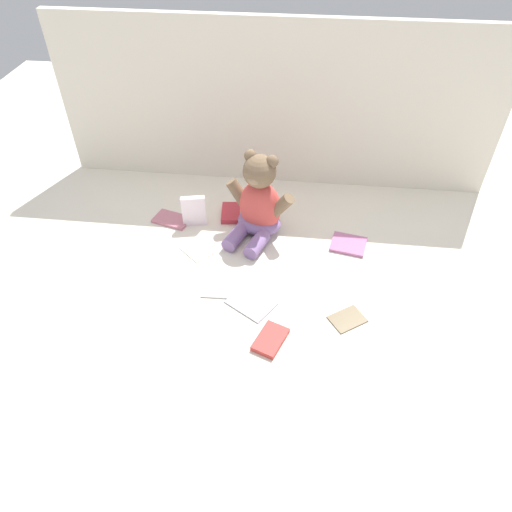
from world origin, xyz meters
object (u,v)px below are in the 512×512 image
(book_case_4, at_px, (348,244))
(book_case_5, at_px, (198,249))
(book_case_0, at_px, (172,220))
(book_case_7, at_px, (270,339))
(book_case_1, at_px, (231,213))
(book_case_2, at_px, (251,302))
(book_case_8, at_px, (347,319))
(book_case_6, at_px, (194,211))
(book_case_3, at_px, (224,287))
(teddy_bear, at_px, (259,205))

(book_case_4, distance_m, book_case_5, 0.50)
(book_case_0, distance_m, book_case_7, 0.63)
(book_case_1, bearing_deg, book_case_2, -79.52)
(book_case_1, bearing_deg, book_case_8, -54.01)
(book_case_0, relative_size, book_case_6, 1.09)
(book_case_8, bearing_deg, book_case_4, -37.19)
(book_case_6, relative_size, book_case_7, 1.08)
(book_case_1, bearing_deg, book_case_7, -76.69)
(book_case_7, bearing_deg, book_case_5, -30.61)
(book_case_2, relative_size, book_case_8, 1.35)
(book_case_1, relative_size, book_case_3, 0.84)
(teddy_bear, height_order, book_case_2, teddy_bear)
(book_case_3, height_order, book_case_7, book_case_7)
(book_case_5, relative_size, book_case_8, 1.05)
(teddy_bear, distance_m, book_case_0, 0.33)
(book_case_2, xyz_separation_m, book_case_3, (-0.09, 0.05, -0.00))
(book_case_4, bearing_deg, book_case_1, -95.00)
(book_case_6, xyz_separation_m, book_case_7, (0.31, -0.48, -0.05))
(book_case_5, bearing_deg, book_case_2, 84.79)
(teddy_bear, bearing_deg, book_case_8, -31.41)
(book_case_5, height_order, book_case_6, book_case_6)
(book_case_4, height_order, book_case_8, book_case_4)
(book_case_1, distance_m, book_case_5, 0.22)
(book_case_4, height_order, book_case_5, book_case_4)
(book_case_6, bearing_deg, book_case_3, -75.74)
(book_case_2, height_order, book_case_7, book_case_7)
(book_case_1, bearing_deg, book_case_6, -156.36)
(book_case_3, xyz_separation_m, book_case_7, (0.16, -0.18, 0.00))
(book_case_0, xyz_separation_m, book_case_2, (0.33, -0.36, -0.00))
(book_case_1, relative_size, book_case_4, 0.97)
(teddy_bear, relative_size, book_case_1, 2.70)
(book_case_3, bearing_deg, book_case_1, -176.40)
(teddy_bear, xyz_separation_m, book_case_3, (-0.07, -0.29, -0.11))
(book_case_6, bearing_deg, book_case_0, 160.62)
(book_case_1, xyz_separation_m, book_case_6, (-0.12, -0.07, 0.05))
(book_case_1, bearing_deg, book_case_4, -22.48)
(book_case_4, bearing_deg, book_case_7, -16.37)
(book_case_0, height_order, book_case_8, book_case_0)
(book_case_0, relative_size, book_case_5, 1.25)
(teddy_bear, distance_m, book_case_3, 0.31)
(book_case_0, distance_m, book_case_2, 0.49)
(book_case_4, bearing_deg, teddy_bear, -87.01)
(book_case_5, bearing_deg, book_case_1, -159.69)
(book_case_0, relative_size, book_case_2, 0.96)
(teddy_bear, bearing_deg, book_case_5, -126.57)
(book_case_0, distance_m, book_case_6, 0.10)
(book_case_5, height_order, book_case_8, same)
(book_case_3, bearing_deg, book_case_0, -144.01)
(book_case_0, distance_m, book_case_8, 0.72)
(book_case_7, bearing_deg, teddy_bear, -58.55)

